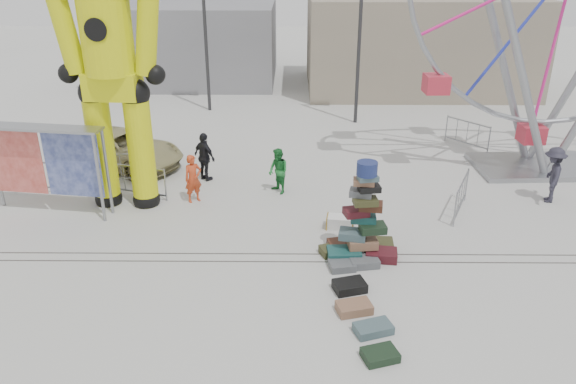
{
  "coord_description": "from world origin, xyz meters",
  "views": [
    {
      "loc": [
        0.11,
        -12.0,
        7.64
      ],
      "look_at": [
        -0.01,
        1.61,
        1.55
      ],
      "focal_mm": 35.0,
      "sensor_mm": 36.0,
      "label": 1
    }
  ],
  "objects_px": {
    "suitcase_tower": "(363,230)",
    "pedestrian_red": "(193,179)",
    "pedestrian_green": "(278,171)",
    "lamp_post_left": "(206,16)",
    "barricade_dummy_c": "(138,181)",
    "barricade_wheel_back": "(467,134)",
    "barricade_dummy_a": "(23,177)",
    "lamp_post_right": "(362,22)",
    "barricade_dummy_b": "(121,168)",
    "crash_test_dummy": "(111,66)",
    "pedestrian_grey": "(552,175)",
    "pedestrian_black": "(205,157)",
    "banner_scaffold": "(41,149)",
    "parked_suv": "(122,149)",
    "steamer_trunk": "(340,222)",
    "barricade_wheel_front": "(461,197)"
  },
  "relations": [
    {
      "from": "barricade_wheel_back",
      "to": "barricade_dummy_c",
      "type": "bearing_deg",
      "value": -107.23
    },
    {
      "from": "barricade_wheel_back",
      "to": "pedestrian_green",
      "type": "relative_size",
      "value": 1.32
    },
    {
      "from": "parked_suv",
      "to": "pedestrian_grey",
      "type": "bearing_deg",
      "value": -74.29
    },
    {
      "from": "steamer_trunk",
      "to": "pedestrian_black",
      "type": "distance_m",
      "value": 5.72
    },
    {
      "from": "lamp_post_right",
      "to": "pedestrian_red",
      "type": "relative_size",
      "value": 5.12
    },
    {
      "from": "steamer_trunk",
      "to": "barricade_wheel_back",
      "type": "bearing_deg",
      "value": 59.99
    },
    {
      "from": "suitcase_tower",
      "to": "parked_suv",
      "type": "distance_m",
      "value": 10.38
    },
    {
      "from": "suitcase_tower",
      "to": "pedestrian_black",
      "type": "relative_size",
      "value": 1.56
    },
    {
      "from": "lamp_post_right",
      "to": "barricade_dummy_b",
      "type": "height_order",
      "value": "lamp_post_right"
    },
    {
      "from": "crash_test_dummy",
      "to": "barricade_dummy_b",
      "type": "xyz_separation_m",
      "value": [
        -0.63,
        1.63,
        -3.83
      ]
    },
    {
      "from": "barricade_dummy_c",
      "to": "banner_scaffold",
      "type": "bearing_deg",
      "value": -135.8
    },
    {
      "from": "barricade_wheel_front",
      "to": "banner_scaffold",
      "type": "bearing_deg",
      "value": 115.27
    },
    {
      "from": "barricade_dummy_b",
      "to": "barricade_wheel_front",
      "type": "distance_m",
      "value": 11.22
    },
    {
      "from": "pedestrian_red",
      "to": "pedestrian_green",
      "type": "relative_size",
      "value": 1.03
    },
    {
      "from": "suitcase_tower",
      "to": "barricade_dummy_c",
      "type": "height_order",
      "value": "suitcase_tower"
    },
    {
      "from": "pedestrian_black",
      "to": "crash_test_dummy",
      "type": "bearing_deg",
      "value": 83.87
    },
    {
      "from": "lamp_post_left",
      "to": "parked_suv",
      "type": "distance_m",
      "value": 8.77
    },
    {
      "from": "lamp_post_left",
      "to": "barricade_dummy_a",
      "type": "relative_size",
      "value": 4.0
    },
    {
      "from": "barricade_dummy_a",
      "to": "suitcase_tower",
      "type": "bearing_deg",
      "value": -24.54
    },
    {
      "from": "crash_test_dummy",
      "to": "barricade_dummy_c",
      "type": "bearing_deg",
      "value": 68.9
    },
    {
      "from": "barricade_wheel_front",
      "to": "pedestrian_red",
      "type": "bearing_deg",
      "value": 109.36
    },
    {
      "from": "suitcase_tower",
      "to": "barricade_wheel_back",
      "type": "xyz_separation_m",
      "value": [
        5.19,
        8.64,
        -0.2
      ]
    },
    {
      "from": "crash_test_dummy",
      "to": "parked_suv",
      "type": "distance_m",
      "value": 5.09
    },
    {
      "from": "pedestrian_green",
      "to": "lamp_post_left",
      "type": "bearing_deg",
      "value": 165.2
    },
    {
      "from": "barricade_dummy_a",
      "to": "barricade_wheel_front",
      "type": "distance_m",
      "value": 14.07
    },
    {
      "from": "lamp_post_right",
      "to": "lamp_post_left",
      "type": "distance_m",
      "value": 7.28
    },
    {
      "from": "steamer_trunk",
      "to": "pedestrian_grey",
      "type": "bearing_deg",
      "value": 24.21
    },
    {
      "from": "pedestrian_red",
      "to": "pedestrian_green",
      "type": "xyz_separation_m",
      "value": [
        2.68,
        0.69,
        -0.02
      ]
    },
    {
      "from": "barricade_dummy_c",
      "to": "pedestrian_red",
      "type": "distance_m",
      "value": 1.9
    },
    {
      "from": "pedestrian_grey",
      "to": "parked_suv",
      "type": "distance_m",
      "value": 14.8
    },
    {
      "from": "pedestrian_grey",
      "to": "pedestrian_black",
      "type": "bearing_deg",
      "value": -79.76
    },
    {
      "from": "barricade_dummy_c",
      "to": "parked_suv",
      "type": "height_order",
      "value": "parked_suv"
    },
    {
      "from": "barricade_dummy_b",
      "to": "parked_suv",
      "type": "distance_m",
      "value": 1.74
    },
    {
      "from": "pedestrian_red",
      "to": "lamp_post_right",
      "type": "bearing_deg",
      "value": 22.55
    },
    {
      "from": "barricade_wheel_front",
      "to": "barricade_dummy_a",
      "type": "bearing_deg",
      "value": 109.16
    },
    {
      "from": "lamp_post_left",
      "to": "parked_suv",
      "type": "relative_size",
      "value": 1.69
    },
    {
      "from": "banner_scaffold",
      "to": "pedestrian_black",
      "type": "relative_size",
      "value": 2.26
    },
    {
      "from": "steamer_trunk",
      "to": "pedestrian_black",
      "type": "relative_size",
      "value": 0.46
    },
    {
      "from": "barricade_dummy_c",
      "to": "barricade_dummy_b",
      "type": "bearing_deg",
      "value": 145.12
    },
    {
      "from": "crash_test_dummy",
      "to": "barricade_dummy_c",
      "type": "xyz_separation_m",
      "value": [
        0.23,
        0.51,
        -3.83
      ]
    },
    {
      "from": "steamer_trunk",
      "to": "pedestrian_red",
      "type": "relative_size",
      "value": 0.5
    },
    {
      "from": "steamer_trunk",
      "to": "barricade_wheel_front",
      "type": "xyz_separation_m",
      "value": [
        3.74,
        1.02,
        0.37
      ]
    },
    {
      "from": "barricade_dummy_b",
      "to": "pedestrian_red",
      "type": "xyz_separation_m",
      "value": [
        2.72,
        -1.42,
        0.23
      ]
    },
    {
      "from": "steamer_trunk",
      "to": "barricade_dummy_b",
      "type": "xyz_separation_m",
      "value": [
        -7.26,
        3.24,
        0.37
      ]
    },
    {
      "from": "steamer_trunk",
      "to": "pedestrian_black",
      "type": "height_order",
      "value": "pedestrian_black"
    },
    {
      "from": "pedestrian_green",
      "to": "barricade_dummy_a",
      "type": "bearing_deg",
      "value": -123.73
    },
    {
      "from": "suitcase_tower",
      "to": "pedestrian_red",
      "type": "height_order",
      "value": "suitcase_tower"
    },
    {
      "from": "banner_scaffold",
      "to": "parked_suv",
      "type": "distance_m",
      "value": 4.38
    },
    {
      "from": "barricade_dummy_a",
      "to": "barricade_wheel_back",
      "type": "relative_size",
      "value": 1.0
    },
    {
      "from": "lamp_post_right",
      "to": "pedestrian_black",
      "type": "bearing_deg",
      "value": -130.99
    }
  ]
}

